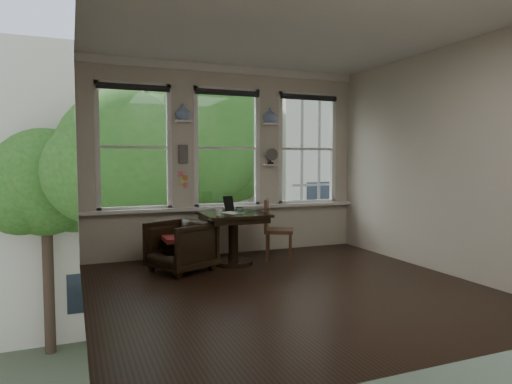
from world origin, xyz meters
name	(u,v)px	position (x,y,z in m)	size (l,w,h in m)	color
ground	(287,288)	(0.00, 0.00, 0.00)	(4.50, 4.50, 0.00)	black
ceiling	(289,28)	(0.00, 0.00, 3.00)	(4.50, 4.50, 0.00)	silver
wall_back	(226,161)	(0.00, 2.25, 1.50)	(4.50, 4.50, 0.00)	beige
wall_front	(430,161)	(0.00, -2.25, 1.50)	(4.50, 4.50, 0.00)	beige
wall_left	(80,161)	(-2.25, 0.00, 1.50)	(4.50, 4.50, 0.00)	beige
wall_right	(439,161)	(2.25, 0.00, 1.50)	(4.50, 4.50, 0.00)	beige
window_left	(134,147)	(-1.45, 2.25, 1.70)	(1.10, 0.12, 1.90)	white
window_center	(226,148)	(0.00, 2.25, 1.70)	(1.10, 0.12, 1.90)	white
window_right	(306,149)	(1.45, 2.25, 1.70)	(1.10, 0.12, 1.90)	white
shelf_left	(183,121)	(-0.72, 2.15, 2.10)	(0.26, 0.16, 0.03)	white
shelf_right	(270,124)	(0.72, 2.15, 2.10)	(0.26, 0.16, 0.03)	white
intercom	(183,154)	(-0.72, 2.18, 1.60)	(0.14, 0.06, 0.28)	#59544F
sticky_notes	(183,177)	(-0.72, 2.19, 1.25)	(0.16, 0.01, 0.24)	pink
desk_fan	(271,159)	(0.72, 2.13, 1.53)	(0.20, 0.20, 0.24)	#59544F
vase_left	(183,112)	(-0.72, 2.15, 2.24)	(0.24, 0.24, 0.25)	white
vase_right	(270,115)	(0.72, 2.15, 2.24)	(0.24, 0.24, 0.25)	white
table	(233,239)	(-0.18, 1.41, 0.38)	(0.90, 0.90, 0.75)	black
armchair_left	(181,246)	(-0.98, 1.27, 0.34)	(0.73, 0.76, 0.69)	black
cushion_red	(181,239)	(-0.98, 1.27, 0.45)	(0.45, 0.45, 0.06)	maroon
side_chair_right	(279,230)	(0.54, 1.40, 0.46)	(0.42, 0.42, 0.92)	#4B2E1A
laptop	(258,211)	(0.18, 1.37, 0.76)	(0.35, 0.22, 0.03)	black
mug	(218,212)	(-0.49, 1.13, 0.80)	(0.11, 0.11, 0.10)	white
drinking_glass	(239,210)	(-0.12, 1.33, 0.79)	(0.11, 0.11, 0.09)	white
tablet	(229,203)	(-0.15, 1.69, 0.86)	(0.16, 0.02, 0.22)	black
papers	(232,213)	(-0.21, 1.41, 0.75)	(0.22, 0.30, 0.00)	silver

